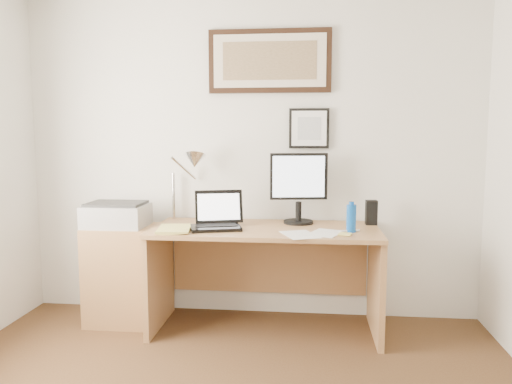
# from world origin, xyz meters

# --- Properties ---
(wall_back) EXTENTS (3.50, 0.02, 2.50)m
(wall_back) POSITION_xyz_m (0.00, 2.00, 1.25)
(wall_back) COLOR silver
(wall_back) RESTS_ON ground
(side_cabinet) EXTENTS (0.50, 0.40, 0.73)m
(side_cabinet) POSITION_xyz_m (-0.92, 1.68, 0.36)
(side_cabinet) COLOR #986A3F
(side_cabinet) RESTS_ON floor
(water_bottle) EXTENTS (0.07, 0.07, 0.19)m
(water_bottle) POSITION_xyz_m (0.74, 1.54, 0.84)
(water_bottle) COLOR #0D4DAC
(water_bottle) RESTS_ON desk
(bottle_cap) EXTENTS (0.03, 0.03, 0.02)m
(bottle_cap) POSITION_xyz_m (0.74, 1.54, 0.95)
(bottle_cap) COLOR #0D4DAC
(bottle_cap) RESTS_ON water_bottle
(speaker) EXTENTS (0.08, 0.08, 0.18)m
(speaker) POSITION_xyz_m (0.91, 1.83, 0.84)
(speaker) COLOR black
(speaker) RESTS_ON desk
(paper_sheet_a) EXTENTS (0.29, 0.34, 0.00)m
(paper_sheet_a) POSITION_xyz_m (0.40, 1.41, 0.75)
(paper_sheet_a) COLOR silver
(paper_sheet_a) RESTS_ON desk
(paper_sheet_b) EXTENTS (0.28, 0.32, 0.00)m
(paper_sheet_b) POSITION_xyz_m (0.57, 1.47, 0.75)
(paper_sheet_b) COLOR silver
(paper_sheet_b) RESTS_ON desk
(sticky_pad) EXTENTS (0.10, 0.10, 0.01)m
(sticky_pad) POSITION_xyz_m (0.69, 1.43, 0.76)
(sticky_pad) COLOR #E5D76C
(sticky_pad) RESTS_ON desk
(marker_pen) EXTENTS (0.14, 0.06, 0.02)m
(marker_pen) POSITION_xyz_m (0.73, 1.53, 0.76)
(marker_pen) COLOR white
(marker_pen) RESTS_ON desk
(book) EXTENTS (0.26, 0.33, 0.02)m
(book) POSITION_xyz_m (-0.57, 1.43, 0.76)
(book) COLOR #D5CB64
(book) RESTS_ON desk
(desk) EXTENTS (1.60, 0.70, 0.75)m
(desk) POSITION_xyz_m (0.15, 1.72, 0.51)
(desk) COLOR #986A3F
(desk) RESTS_ON floor
(laptop) EXTENTS (0.39, 0.38, 0.26)m
(laptop) POSITION_xyz_m (-0.19, 1.58, 0.81)
(laptop) COLOR black
(laptop) RESTS_ON desk
(lcd_monitor) EXTENTS (0.42, 0.22, 0.52)m
(lcd_monitor) POSITION_xyz_m (0.38, 1.82, 1.04)
(lcd_monitor) COLOR black
(lcd_monitor) RESTS_ON desk
(printer) EXTENTS (0.44, 0.34, 0.18)m
(printer) POSITION_xyz_m (-0.95, 1.67, 0.82)
(printer) COLOR #A1A1A3
(printer) RESTS_ON side_cabinet
(desk_lamp) EXTENTS (0.29, 0.27, 0.53)m
(desk_lamp) POSITION_xyz_m (-0.41, 1.81, 1.19)
(desk_lamp) COLOR silver
(desk_lamp) RESTS_ON desk
(picture_large) EXTENTS (0.92, 0.04, 0.47)m
(picture_large) POSITION_xyz_m (0.15, 1.97, 1.95)
(picture_large) COLOR black
(picture_large) RESTS_ON wall_back
(picture_small) EXTENTS (0.30, 0.03, 0.30)m
(picture_small) POSITION_xyz_m (0.45, 1.97, 1.45)
(picture_small) COLOR black
(picture_small) RESTS_ON wall_back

